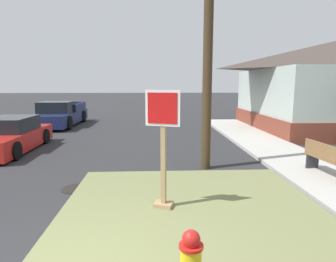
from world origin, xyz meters
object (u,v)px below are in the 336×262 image
at_px(stop_sign, 163,153).
at_px(parked_sedan_red, 8,137).
at_px(manhole_cover, 77,189).
at_px(street_bench, 329,159).
at_px(pickup_truck_navy, 60,116).

distance_m(stop_sign, parked_sedan_red, 7.87).
bearing_deg(manhole_cover, stop_sign, -32.71).
xyz_separation_m(stop_sign, manhole_cover, (-2.03, 1.30, -1.17)).
xyz_separation_m(manhole_cover, parked_sedan_red, (-3.57, 4.19, 0.53)).
xyz_separation_m(parked_sedan_red, street_bench, (9.90, -3.92, 0.05)).
xyz_separation_m(stop_sign, street_bench, (4.30, 1.58, -0.58)).
bearing_deg(pickup_truck_navy, parked_sedan_red, -88.56).
xyz_separation_m(pickup_truck_navy, street_bench, (10.06, -10.48, -0.03)).
xyz_separation_m(stop_sign, pickup_truck_navy, (-5.76, 12.06, -0.56)).
height_order(manhole_cover, pickup_truck_navy, pickup_truck_navy).
xyz_separation_m(manhole_cover, street_bench, (6.33, 0.27, 0.58)).
bearing_deg(stop_sign, pickup_truck_navy, 115.55).
height_order(stop_sign, manhole_cover, stop_sign).
relative_size(stop_sign, pickup_truck_navy, 0.43).
height_order(stop_sign, street_bench, stop_sign).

